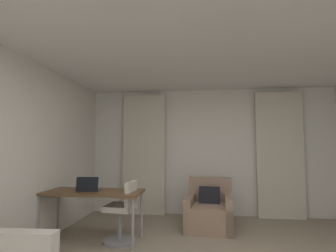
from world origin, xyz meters
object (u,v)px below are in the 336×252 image
at_px(armchair, 209,212).
at_px(laptop, 89,188).
at_px(desk_chair, 122,215).
at_px(desk, 93,195).

xyz_separation_m(armchair, laptop, (-1.80, -0.89, 0.51)).
height_order(desk_chair, laptop, laptop).
bearing_deg(armchair, desk_chair, -147.15).
relative_size(armchair, laptop, 2.59).
height_order(armchair, desk_chair, desk_chair).
height_order(armchair, laptop, laptop).
relative_size(desk_chair, laptop, 2.52).
xyz_separation_m(desk, desk_chair, (0.46, 0.01, -0.28)).
relative_size(armchair, desk, 0.61).
height_order(armchair, desk, armchair).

